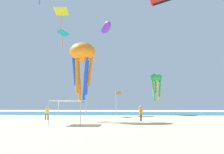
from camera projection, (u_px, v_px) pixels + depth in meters
ground at (120, 126)px, 20.88m from camera, size 110.00×110.00×0.10m
ocean_strip at (122, 113)px, 49.03m from camera, size 110.00×18.27×0.03m
canopy_tent at (69, 102)px, 21.69m from camera, size 3.02×2.98×2.35m
person_near_tent at (141, 112)px, 25.98m from camera, size 0.44×0.48×1.84m
person_leftmost at (47, 112)px, 28.37m from camera, size 0.42×0.41×1.71m
banner_flag at (117, 103)px, 25.95m from camera, size 0.61×0.06×3.52m
kite_octopus_green at (156, 79)px, 43.43m from camera, size 2.38×2.38×5.41m
kite_diamond_yellow at (61, 12)px, 47.18m from camera, size 2.94×2.87×4.19m
kite_inflatable_purple at (106, 27)px, 49.93m from camera, size 3.93×6.78×2.57m
kite_octopus_orange at (83, 55)px, 26.83m from camera, size 3.26×3.26×7.34m
kite_diamond_teal at (63, 34)px, 41.31m from camera, size 2.82×2.83×3.15m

